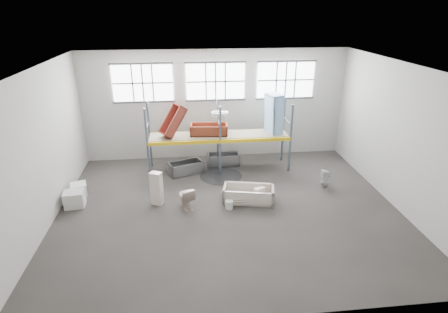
{
  "coord_description": "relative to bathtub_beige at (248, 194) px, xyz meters",
  "views": [
    {
      "loc": [
        -1.41,
        -11.25,
        6.77
      ],
      "look_at": [
        0.0,
        1.5,
        1.4
      ],
      "focal_mm": 29.19,
      "sensor_mm": 36.0,
      "label": 1
    }
  ],
  "objects": [
    {
      "name": "rack_beam_back",
      "position": [
        -0.8,
        3.6,
        1.23
      ],
      "size": [
        6.0,
        0.1,
        0.14
      ],
      "primitive_type": "cube",
      "color": "yellow",
      "rests_on": "floor"
    },
    {
      "name": "carton_far",
      "position": [
        -6.38,
        1.12,
        -0.04
      ],
      "size": [
        0.71,
        0.71,
        0.47
      ],
      "primitive_type": "cube",
      "rotation": [
        0.0,
        0.0,
        0.29
      ],
      "color": "white",
      "rests_on": "floor"
    },
    {
      "name": "rack_upright_lb",
      "position": [
        -3.8,
        3.6,
        1.23
      ],
      "size": [
        0.08,
        0.08,
        3.0
      ],
      "primitive_type": "cube",
      "color": "slate",
      "rests_on": "floor"
    },
    {
      "name": "sink_on_shelf",
      "position": [
        -0.79,
        2.73,
        1.82
      ],
      "size": [
        0.84,
        0.73,
        0.63
      ],
      "primitive_type": "imported",
      "rotation": [
        0.0,
        0.0,
        -0.3
      ],
      "color": "silver",
      "rests_on": "rust_tub_flat"
    },
    {
      "name": "sink_in_tub",
      "position": [
        -0.39,
        0.18,
        -0.11
      ],
      "size": [
        0.48,
        0.48,
        0.14
      ],
      "primitive_type": "imported",
      "rotation": [
        0.0,
        0.0,
        -0.18
      ],
      "color": "beige",
      "rests_on": "bathtub_beige"
    },
    {
      "name": "rack_upright_ra",
      "position": [
        2.2,
        2.4,
        1.23
      ],
      "size": [
        0.08,
        0.08,
        3.0
      ],
      "primitive_type": "cube",
      "color": "slate",
      "rests_on": "floor"
    },
    {
      "name": "cistern_tall",
      "position": [
        -3.35,
        0.11,
        0.36
      ],
      "size": [
        0.48,
        0.41,
        1.26
      ],
      "primitive_type": "cube",
      "rotation": [
        0.0,
        0.0,
        -0.43
      ],
      "color": "beige",
      "rests_on": "floor"
    },
    {
      "name": "rack_beam_front",
      "position": [
        -0.8,
        2.4,
        1.23
      ],
      "size": [
        6.0,
        0.1,
        0.14
      ],
      "primitive_type": "cube",
      "color": "yellow",
      "rests_on": "floor"
    },
    {
      "name": "window_mid",
      "position": [
        -0.8,
        4.44,
        3.33
      ],
      "size": [
        2.6,
        0.04,
        1.6
      ],
      "primitive_type": "cube",
      "color": "white",
      "rests_on": "wall_back"
    },
    {
      "name": "wall_right",
      "position": [
        5.25,
        -0.5,
        2.23
      ],
      "size": [
        0.1,
        10.0,
        5.0
      ],
      "primitive_type": "cube",
      "color": "#A7A39B",
      "rests_on": "ground"
    },
    {
      "name": "bathtub_beige",
      "position": [
        0.0,
        0.0,
        0.0
      ],
      "size": [
        2.01,
        1.26,
        0.55
      ],
      "primitive_type": null,
      "rotation": [
        0.0,
        0.0,
        -0.22
      ],
      "color": "beige",
      "rests_on": "floor"
    },
    {
      "name": "rust_tub_flat",
      "position": [
        -1.23,
        3.07,
        1.55
      ],
      "size": [
        1.65,
        0.89,
        0.45
      ],
      "primitive_type": null,
      "rotation": [
        0.0,
        0.0,
        -0.09
      ],
      "color": "brown",
      "rests_on": "shelf_deck"
    },
    {
      "name": "rack_upright_ma",
      "position": [
        -0.8,
        2.4,
        1.23
      ],
      "size": [
        0.08,
        0.08,
        3.0
      ],
      "primitive_type": "cube",
      "color": "slate",
      "rests_on": "floor"
    },
    {
      "name": "wet_patch",
      "position": [
        -0.8,
        2.2,
        -0.27
      ],
      "size": [
        1.8,
        1.8,
        0.0
      ],
      "primitive_type": "cylinder",
      "color": "black",
      "rests_on": "floor"
    },
    {
      "name": "steel_tub_left",
      "position": [
        -2.29,
        2.65,
        -0.01
      ],
      "size": [
        1.56,
        1.1,
        0.52
      ],
      "primitive_type": null,
      "rotation": [
        0.0,
        0.0,
        0.34
      ],
      "color": "#9EA2A6",
      "rests_on": "floor"
    },
    {
      "name": "window_right",
      "position": [
        2.4,
        4.44,
        3.33
      ],
      "size": [
        2.6,
        0.04,
        1.6
      ],
      "primitive_type": "cube",
      "color": "white",
      "rests_on": "wall_back"
    },
    {
      "name": "wall_left",
      "position": [
        -6.85,
        -0.5,
        2.23
      ],
      "size": [
        0.1,
        10.0,
        5.0
      ],
      "primitive_type": "cube",
      "color": "#A4A098",
      "rests_on": "ground"
    },
    {
      "name": "toilet_white",
      "position": [
        3.22,
        0.72,
        0.1
      ],
      "size": [
        0.35,
        0.34,
        0.75
      ],
      "primitive_type": "imported",
      "rotation": [
        0.0,
        0.0,
        -1.55
      ],
      "color": "silver",
      "rests_on": "floor"
    },
    {
      "name": "rust_tub_tilted",
      "position": [
        -2.75,
        2.95,
        2.02
      ],
      "size": [
        1.32,
        1.12,
        1.39
      ],
      "primitive_type": null,
      "rotation": [
        0.0,
        -0.96,
        0.49
      ],
      "color": "maroon",
      "rests_on": "shelf_deck"
    },
    {
      "name": "shelf_deck",
      "position": [
        -0.8,
        3.0,
        1.31
      ],
      "size": [
        5.9,
        1.1,
        0.03
      ],
      "primitive_type": "cube",
      "color": "gray",
      "rests_on": "floor"
    },
    {
      "name": "carton_near",
      "position": [
        -6.31,
        0.28,
        0.02
      ],
      "size": [
        0.73,
        0.64,
        0.59
      ],
      "primitive_type": "cube",
      "rotation": [
        0.0,
        0.0,
        0.08
      ],
      "color": "beige",
      "rests_on": "floor"
    },
    {
      "name": "toilet_beige",
      "position": [
        -2.32,
        -0.25,
        0.14
      ],
      "size": [
        0.72,
        0.92,
        0.83
      ],
      "primitive_type": "imported",
      "rotation": [
        0.0,
        0.0,
        3.5
      ],
      "color": "beige",
      "rests_on": "floor"
    },
    {
      "name": "rack_upright_la",
      "position": [
        -3.8,
        2.4,
        1.23
      ],
      "size": [
        0.08,
        0.08,
        3.0
      ],
      "primitive_type": "cube",
      "color": "slate",
      "rests_on": "floor"
    },
    {
      "name": "rack_upright_mb",
      "position": [
        -0.8,
        3.6,
        1.23
      ],
      "size": [
        0.08,
        0.08,
        3.0
      ],
      "primitive_type": "cube",
      "color": "slate",
      "rests_on": "floor"
    },
    {
      "name": "wall_front",
      "position": [
        -0.8,
        -5.55,
        2.23
      ],
      "size": [
        12.0,
        0.1,
        5.0
      ],
      "primitive_type": "cube",
      "color": "#B9B5AB",
      "rests_on": "ground"
    },
    {
      "name": "bucket",
      "position": [
        -0.78,
        -0.51,
        -0.12
      ],
      "size": [
        0.3,
        0.3,
        0.32
      ],
      "primitive_type": "cylinder",
      "rotation": [
        0.0,
        0.0,
        -0.13
      ],
      "color": "silver",
      "rests_on": "floor"
    },
    {
      "name": "steel_tub_right",
      "position": [
        -0.55,
        3.39,
        -0.01
      ],
      "size": [
        1.42,
        0.68,
        0.52
      ],
      "primitive_type": null,
      "rotation": [
        0.0,
        0.0,
        0.01
      ],
      "color": "#999A9F",
      "rests_on": "floor"
    },
    {
      "name": "wall_back",
      "position": [
        -0.8,
        4.55,
        2.23
      ],
      "size": [
        12.0,
        0.1,
        5.0
      ],
      "primitive_type": "cube",
      "color": "#B0ACA4",
      "rests_on": "ground"
    },
    {
      "name": "cistern_spare",
      "position": [
        0.43,
        0.07,
        0.01
      ],
      "size": [
        0.45,
        0.34,
        0.39
      ],
      "primitive_type": "cube",
      "rotation": [
        0.0,
        0.0,
        0.41
      ],
      "color": "beige",
      "rests_on": "bathtub_beige"
    },
    {
      "name": "ceiling",
      "position": [
        -0.8,
        -0.5,
        4.78
      ],
      "size": [
        12.0,
        10.0,
        0.1
      ],
      "primitive_type": "cube",
      "color": "silver",
      "rests_on": "ground"
    },
    {
      "name": "window_left",
      "position": [
        -4.0,
        4.44,
        3.33
      ],
      "size": [
        2.6,
        0.04,
        1.6
      ],
      "primitive_type": "cube",
      "color": "white",
      "rests_on": "wall_back"
    },
    {
      "name": "rack_upright_rb",
      "position": [
        2.2,
        3.6,
        1.23
      ],
      "size": [
        0.08,
        0.08,
        3.0
      ],
      "primitive_type": "cube",
      "color": "slate",
      "rests_on": "floor"
    },
    {
      "name": "blue_tub_upright",
      "position": [
        1.57,
        3.02,
        2.12
      ],
      "size": [
        0.78,
        0.96,
        1.8
      ],
      "primitive_type": null,
      "rotation": [
        0.0,
        1.54,
        0.28
      ],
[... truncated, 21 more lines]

